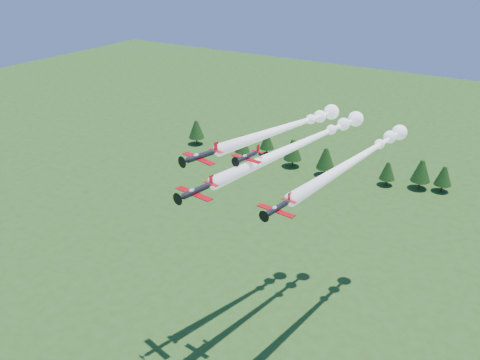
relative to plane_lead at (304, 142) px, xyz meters
The scene contains 5 objects.
plane_lead is the anchor object (origin of this frame).
plane_left 6.32m from the plane_lead, 148.47° to the left, with size 16.44×46.39×3.70m.
plane_right 12.58m from the plane_lead, 23.71° to the left, with size 11.86×56.25×3.70m.
plane_slot 18.37m from the plane_lead, 101.11° to the right, with size 6.86×7.46×2.40m.
treeline 94.15m from the plane_lead, 98.89° to the left, with size 172.01×17.77×11.54m.
Camera 1 is at (48.75, -74.34, 85.11)m, focal length 40.00 mm.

